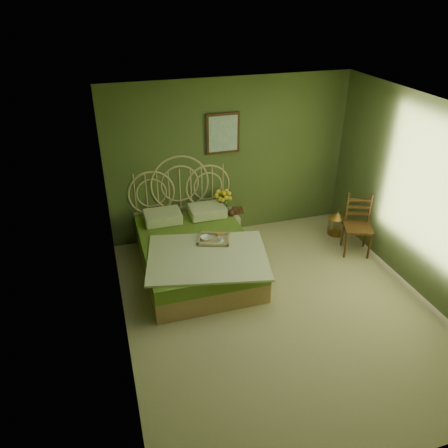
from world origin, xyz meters
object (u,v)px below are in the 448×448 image
object	(u,v)px
bed	(196,251)
nightstand	(223,222)
birdcage	(337,223)
chair	(356,221)

from	to	relation	value
bed	nightstand	world-z (taller)	bed
nightstand	birdcage	size ratio (longest dim) A/B	2.23
bed	chair	size ratio (longest dim) A/B	2.46
bed	chair	world-z (taller)	bed
nightstand	birdcage	xyz separation A→B (m)	(1.92, -0.35, -0.14)
nightstand	chair	bearing A→B (deg)	-24.36
bed	birdcage	bearing A→B (deg)	7.00
nightstand	chair	world-z (taller)	chair
chair	nightstand	bearing A→B (deg)	178.32
bed	nightstand	distance (m)	0.91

